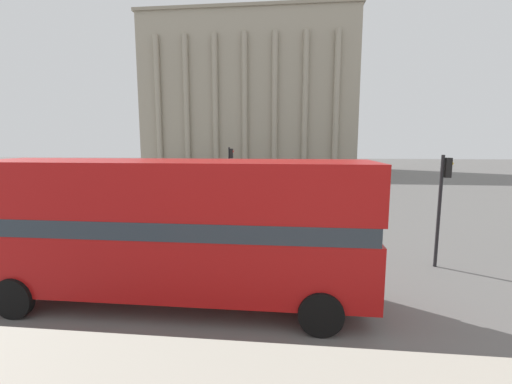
% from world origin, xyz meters
% --- Properties ---
extents(double_decker_bus, '(10.59, 2.68, 4.03)m').
position_xyz_m(double_decker_bus, '(-4.11, 6.68, 2.26)').
color(double_decker_bus, black).
rests_on(double_decker_bus, ground_plane).
extents(plaza_building_left, '(35.93, 11.54, 25.63)m').
position_xyz_m(plaza_building_left, '(-8.57, 58.05, 12.81)').
color(plaza_building_left, '#A39984').
rests_on(plaza_building_left, ground_plane).
extents(traffic_light_near, '(0.42, 0.24, 4.08)m').
position_xyz_m(traffic_light_near, '(4.41, 10.54, 2.65)').
color(traffic_light_near, black).
rests_on(traffic_light_near, ground_plane).
extents(traffic_light_mid, '(0.42, 0.24, 3.66)m').
position_xyz_m(traffic_light_mid, '(-0.85, 16.15, 2.40)').
color(traffic_light_mid, black).
rests_on(traffic_light_mid, ground_plane).
extents(traffic_light_far, '(0.42, 0.24, 4.19)m').
position_xyz_m(traffic_light_far, '(-5.46, 22.48, 2.72)').
color(traffic_light_far, black).
rests_on(traffic_light_far, ground_plane).
extents(pedestrian_white, '(0.32, 0.32, 1.75)m').
position_xyz_m(pedestrian_white, '(-8.70, 14.29, 1.01)').
color(pedestrian_white, '#282B33').
rests_on(pedestrian_white, ground_plane).
extents(pedestrian_red, '(0.32, 0.32, 1.63)m').
position_xyz_m(pedestrian_red, '(-6.91, 32.30, 0.93)').
color(pedestrian_red, '#282B33').
rests_on(pedestrian_red, ground_plane).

